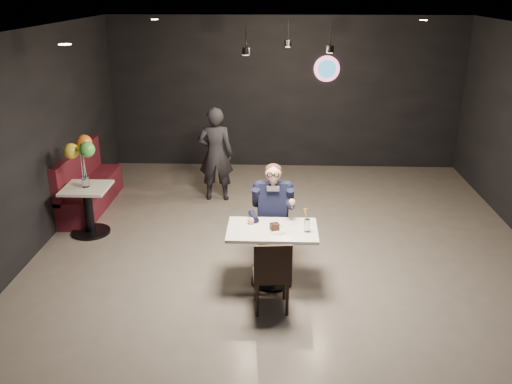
{
  "coord_description": "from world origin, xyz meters",
  "views": [
    {
      "loc": [
        -0.14,
        -6.29,
        3.53
      ],
      "look_at": [
        -0.41,
        0.31,
        1.0
      ],
      "focal_mm": 38.0,
      "sensor_mm": 36.0,
      "label": 1
    }
  ],
  "objects_px": {
    "sundae_glass": "(307,225)",
    "side_table": "(89,208)",
    "chair_far": "(273,231)",
    "balloon_vase": "(85,182)",
    "chair_near": "(271,273)",
    "booth_bench": "(90,180)",
    "passerby": "(216,154)",
    "seated_man": "(273,213)",
    "main_table": "(272,256)"
  },
  "relations": [
    {
      "from": "main_table",
      "to": "booth_bench",
      "type": "distance_m",
      "value": 3.86
    },
    {
      "from": "main_table",
      "to": "seated_man",
      "type": "relative_size",
      "value": 0.76
    },
    {
      "from": "sundae_glass",
      "to": "side_table",
      "type": "height_order",
      "value": "sundae_glass"
    },
    {
      "from": "booth_bench",
      "to": "passerby",
      "type": "distance_m",
      "value": 2.14
    },
    {
      "from": "sundae_glass",
      "to": "booth_bench",
      "type": "relative_size",
      "value": 0.08
    },
    {
      "from": "chair_far",
      "to": "chair_near",
      "type": "relative_size",
      "value": 1.0
    },
    {
      "from": "sundae_glass",
      "to": "balloon_vase",
      "type": "distance_m",
      "value": 3.48
    },
    {
      "from": "booth_bench",
      "to": "sundae_glass",
      "type": "bearing_deg",
      "value": -34.7
    },
    {
      "from": "main_table",
      "to": "booth_bench",
      "type": "xyz_separation_m",
      "value": [
        -3.06,
        2.35,
        0.12
      ]
    },
    {
      "from": "main_table",
      "to": "sundae_glass",
      "type": "bearing_deg",
      "value": -8.32
    },
    {
      "from": "sundae_glass",
      "to": "booth_bench",
      "type": "xyz_separation_m",
      "value": [
        -3.48,
        2.41,
        -0.33
      ]
    },
    {
      "from": "seated_man",
      "to": "booth_bench",
      "type": "distance_m",
      "value": 3.56
    },
    {
      "from": "balloon_vase",
      "to": "sundae_glass",
      "type": "bearing_deg",
      "value": -23.9
    },
    {
      "from": "chair_far",
      "to": "balloon_vase",
      "type": "xyz_separation_m",
      "value": [
        -2.76,
        0.8,
        0.37
      ]
    },
    {
      "from": "chair_far",
      "to": "side_table",
      "type": "relative_size",
      "value": 1.13
    },
    {
      "from": "main_table",
      "to": "balloon_vase",
      "type": "relative_size",
      "value": 6.76
    },
    {
      "from": "side_table",
      "to": "booth_bench",
      "type": "bearing_deg",
      "value": 106.7
    },
    {
      "from": "chair_far",
      "to": "booth_bench",
      "type": "relative_size",
      "value": 0.46
    },
    {
      "from": "chair_near",
      "to": "passerby",
      "type": "bearing_deg",
      "value": 101.15
    },
    {
      "from": "main_table",
      "to": "chair_far",
      "type": "relative_size",
      "value": 1.2
    },
    {
      "from": "balloon_vase",
      "to": "passerby",
      "type": "bearing_deg",
      "value": 40.31
    },
    {
      "from": "chair_far",
      "to": "sundae_glass",
      "type": "relative_size",
      "value": 5.78
    },
    {
      "from": "chair_far",
      "to": "balloon_vase",
      "type": "relative_size",
      "value": 5.66
    },
    {
      "from": "booth_bench",
      "to": "passerby",
      "type": "xyz_separation_m",
      "value": [
        2.06,
        0.49,
        0.32
      ]
    },
    {
      "from": "sundae_glass",
      "to": "passerby",
      "type": "relative_size",
      "value": 0.1
    },
    {
      "from": "seated_man",
      "to": "chair_near",
      "type": "bearing_deg",
      "value": -90.0
    },
    {
      "from": "chair_far",
      "to": "balloon_vase",
      "type": "height_order",
      "value": "chair_far"
    },
    {
      "from": "chair_near",
      "to": "chair_far",
      "type": "bearing_deg",
      "value": 84.67
    },
    {
      "from": "chair_far",
      "to": "sundae_glass",
      "type": "xyz_separation_m",
      "value": [
        0.42,
        -0.61,
        0.37
      ]
    },
    {
      "from": "sundae_glass",
      "to": "balloon_vase",
      "type": "height_order",
      "value": "balloon_vase"
    },
    {
      "from": "chair_far",
      "to": "chair_near",
      "type": "xyz_separation_m",
      "value": [
        0.0,
        -1.12,
        0.0
      ]
    },
    {
      "from": "main_table",
      "to": "booth_bench",
      "type": "relative_size",
      "value": 0.55
    },
    {
      "from": "chair_far",
      "to": "passerby",
      "type": "distance_m",
      "value": 2.53
    },
    {
      "from": "seated_man",
      "to": "side_table",
      "type": "height_order",
      "value": "seated_man"
    },
    {
      "from": "chair_near",
      "to": "seated_man",
      "type": "height_order",
      "value": "seated_man"
    },
    {
      "from": "sundae_glass",
      "to": "chair_far",
      "type": "bearing_deg",
      "value": 124.34
    },
    {
      "from": "main_table",
      "to": "seated_man",
      "type": "height_order",
      "value": "seated_man"
    },
    {
      "from": "booth_bench",
      "to": "balloon_vase",
      "type": "distance_m",
      "value": 1.1
    },
    {
      "from": "chair_far",
      "to": "side_table",
      "type": "distance_m",
      "value": 2.88
    },
    {
      "from": "seated_man",
      "to": "sundae_glass",
      "type": "relative_size",
      "value": 9.05
    },
    {
      "from": "chair_near",
      "to": "booth_bench",
      "type": "xyz_separation_m",
      "value": [
        -3.06,
        2.92,
        0.04
      ]
    },
    {
      "from": "chair_far",
      "to": "passerby",
      "type": "height_order",
      "value": "passerby"
    },
    {
      "from": "seated_man",
      "to": "sundae_glass",
      "type": "bearing_deg",
      "value": -55.66
    },
    {
      "from": "balloon_vase",
      "to": "main_table",
      "type": "bearing_deg",
      "value": -26.02
    },
    {
      "from": "chair_near",
      "to": "sundae_glass",
      "type": "xyz_separation_m",
      "value": [
        0.42,
        0.51,
        0.37
      ]
    },
    {
      "from": "sundae_glass",
      "to": "side_table",
      "type": "bearing_deg",
      "value": 156.1
    },
    {
      "from": "passerby",
      "to": "booth_bench",
      "type": "bearing_deg",
      "value": 12.09
    },
    {
      "from": "seated_man",
      "to": "sundae_glass",
      "type": "height_order",
      "value": "seated_man"
    },
    {
      "from": "passerby",
      "to": "main_table",
      "type": "bearing_deg",
      "value": 108.28
    },
    {
      "from": "booth_bench",
      "to": "chair_near",
      "type": "bearing_deg",
      "value": -43.62
    }
  ]
}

